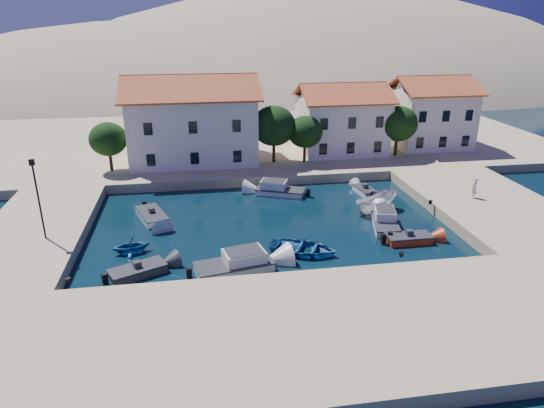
{
  "coord_description": "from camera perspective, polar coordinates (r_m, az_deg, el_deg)",
  "views": [
    {
      "loc": [
        -5.82,
        -27.71,
        16.85
      ],
      "look_at": [
        0.25,
        9.76,
        2.0
      ],
      "focal_mm": 32.0,
      "sensor_mm": 36.0,
      "label": 1
    }
  ],
  "objects": [
    {
      "name": "cabin_cruiser_south",
      "position": [
        34.43,
        -4.49,
        -7.1
      ],
      "size": [
        5.82,
        3.4,
        1.6
      ],
      "rotation": [
        0.0,
        0.0,
        0.21
      ],
      "color": "silver",
      "rests_on": "ground"
    },
    {
      "name": "motorboat_white_west",
      "position": [
        44.1,
        -13.94,
        -1.35
      ],
      "size": [
        3.25,
        4.75,
        1.25
      ],
      "rotation": [
        0.0,
        0.0,
        -1.24
      ],
      "color": "silver",
      "rests_on": "ground"
    },
    {
      "name": "rowboat_west",
      "position": [
        38.52,
        -16.19,
        -5.5
      ],
      "size": [
        3.19,
        2.9,
        1.47
      ],
      "primitive_type": "imported",
      "rotation": [
        0.0,
        0.0,
        -1.37
      ],
      "color": "#1A5391",
      "rests_on": "ground"
    },
    {
      "name": "motorboat_red_se",
      "position": [
        39.99,
        15.78,
        -3.95
      ],
      "size": [
        3.58,
        1.61,
        1.25
      ],
      "rotation": [
        0.0,
        0.0,
        -0.0
      ],
      "color": "#992D16",
      "rests_on": "ground"
    },
    {
      "name": "bollards",
      "position": [
        36.3,
        5.49,
        -4.36
      ],
      "size": [
        29.36,
        9.56,
        0.3
      ],
      "color": "black",
      "rests_on": "ground"
    },
    {
      "name": "rowboat_south",
      "position": [
        37.02,
        3.67,
        -5.76
      ],
      "size": [
        6.22,
        5.56,
        1.06
      ],
      "primitive_type": "imported",
      "rotation": [
        0.0,
        0.0,
        1.11
      ],
      "color": "#1A5391",
      "rests_on": "ground"
    },
    {
      "name": "cabin_cruiser_north",
      "position": [
        48.6,
        0.98,
        1.67
      ],
      "size": [
        5.27,
        3.78,
        1.6
      ],
      "rotation": [
        0.0,
        0.0,
        2.74
      ],
      "color": "silver",
      "rests_on": "ground"
    },
    {
      "name": "lamppost",
      "position": [
        39.47,
        -25.9,
        1.3
      ],
      "size": [
        0.35,
        0.25,
        6.22
      ],
      "color": "black",
      "rests_on": "quay_west"
    },
    {
      "name": "building_left",
      "position": [
        56.77,
        -9.35,
        10.0
      ],
      "size": [
        14.7,
        9.45,
        9.7
      ],
      "color": "white",
      "rests_on": "quay_north"
    },
    {
      "name": "quay_north",
      "position": [
        68.16,
        -2.36,
        7.47
      ],
      "size": [
        80.0,
        36.0,
        1.0
      ],
      "primitive_type": "cube",
      "color": "tan",
      "rests_on": "ground"
    },
    {
      "name": "quay_south",
      "position": [
        27.79,
        4.86,
        -14.76
      ],
      "size": [
        52.0,
        12.0,
        1.0
      ],
      "primitive_type": "cube",
      "color": "tan",
      "rests_on": "ground"
    },
    {
      "name": "quay_east",
      "position": [
        48.81,
        24.13,
        -0.15
      ],
      "size": [
        11.0,
        20.0,
        1.0
      ],
      "primitive_type": "cube",
      "color": "tan",
      "rests_on": "ground"
    },
    {
      "name": "cabin_cruiser_east",
      "position": [
        42.22,
        13.18,
        -2.05
      ],
      "size": [
        3.11,
        5.2,
        1.6
      ],
      "rotation": [
        0.0,
        0.0,
        1.32
      ],
      "color": "silver",
      "rests_on": "ground"
    },
    {
      "name": "building_mid",
      "position": [
        60.57,
        8.22,
        10.08
      ],
      "size": [
        10.5,
        8.4,
        8.3
      ],
      "color": "white",
      "rests_on": "quay_north"
    },
    {
      "name": "hills",
      "position": [
        158.81,
        0.7,
        6.68
      ],
      "size": [
        254.0,
        176.0,
        99.0
      ],
      "color": "tan",
      "rests_on": "ground"
    },
    {
      "name": "trees",
      "position": [
        55.48,
        1.78,
        8.85
      ],
      "size": [
        37.3,
        5.3,
        6.45
      ],
      "color": "#382314",
      "rests_on": "quay_north"
    },
    {
      "name": "motorboat_white_ne",
      "position": [
        49.73,
        10.86,
        1.53
      ],
      "size": [
        1.77,
        3.16,
        1.25
      ],
      "rotation": [
        0.0,
        0.0,
        1.69
      ],
      "color": "silver",
      "rests_on": "ground"
    },
    {
      "name": "pedestrian",
      "position": [
        48.46,
        22.69,
        1.76
      ],
      "size": [
        0.83,
        0.74,
        1.9
      ],
      "primitive_type": "imported",
      "rotation": [
        0.0,
        0.0,
        3.66
      ],
      "color": "beige",
      "rests_on": "quay_east"
    },
    {
      "name": "building_right",
      "position": [
        65.95,
        18.16,
        10.39
      ],
      "size": [
        9.45,
        8.4,
        8.8
      ],
      "color": "white",
      "rests_on": "quay_north"
    },
    {
      "name": "ground",
      "position": [
        32.95,
        2.32,
        -9.41
      ],
      "size": [
        400.0,
        400.0,
        0.0
      ],
      "primitive_type": "plane",
      "color": "black",
      "rests_on": "ground"
    },
    {
      "name": "boat_east",
      "position": [
        45.48,
        12.05,
        -0.88
      ],
      "size": [
        5.04,
        3.59,
        1.83
      ],
      "primitive_type": "imported",
      "rotation": [
        0.0,
        0.0,
        2.0
      ],
      "color": "silver",
      "rests_on": "ground"
    },
    {
      "name": "quay_west",
      "position": [
        43.16,
        -26.22,
        -3.23
      ],
      "size": [
        8.0,
        20.0,
        1.0
      ],
      "primitive_type": "cube",
      "color": "tan",
      "rests_on": "ground"
    },
    {
      "name": "motorboat_grey_sw",
      "position": [
        35.12,
        -15.52,
        -7.62
      ],
      "size": [
        4.2,
        3.19,
        1.25
      ],
      "rotation": [
        0.0,
        0.0,
        0.44
      ],
      "color": "#303035",
      "rests_on": "ground"
    }
  ]
}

